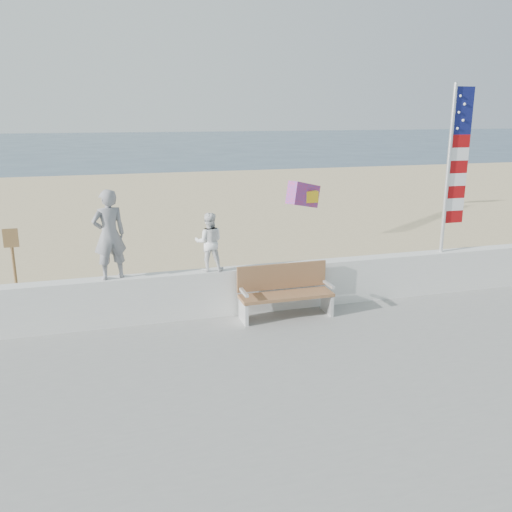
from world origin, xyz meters
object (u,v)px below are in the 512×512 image
at_px(adult, 109,235).
at_px(child, 209,242).
at_px(bench, 285,291).
at_px(flag, 454,162).

distance_m(adult, child, 1.82).
bearing_deg(bench, flag, 6.72).
relative_size(bench, flag, 0.51).
distance_m(child, flag, 5.39).
bearing_deg(flag, adult, 180.00).
bearing_deg(adult, child, 164.46).
xyz_separation_m(adult, bench, (3.17, -0.45, -1.20)).
relative_size(adult, bench, 0.90).
distance_m(child, bench, 1.72).
relative_size(child, bench, 0.62).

